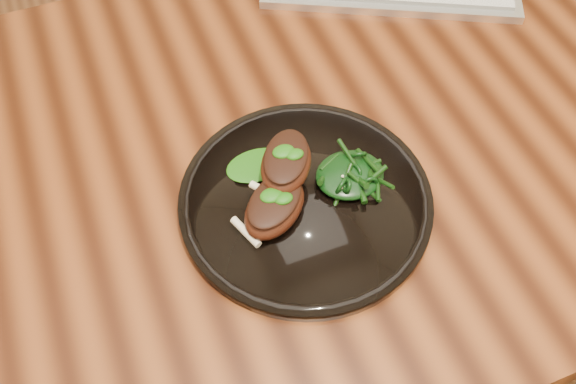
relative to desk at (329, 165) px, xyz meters
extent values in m
plane|color=#5A3119|center=(0.00, 0.00, -0.67)|extent=(4.00, 4.00, 0.00)
cube|color=black|center=(0.00, 0.00, 0.06)|extent=(1.60, 0.80, 0.04)
cylinder|color=#33160B|center=(0.74, 0.34, -0.31)|extent=(0.06, 0.06, 0.71)
cylinder|color=black|center=(-0.08, -0.10, 0.09)|extent=(0.31, 0.31, 0.02)
torus|color=black|center=(-0.08, -0.10, 0.09)|extent=(0.31, 0.31, 0.02)
cylinder|color=black|center=(-0.08, -0.10, 0.10)|extent=(0.20, 0.20, 0.00)
ellipsoid|color=#3F180C|center=(-0.13, -0.11, 0.12)|extent=(0.11, 0.11, 0.04)
ellipsoid|color=black|center=(-0.13, -0.11, 0.13)|extent=(0.10, 0.10, 0.01)
cylinder|color=beige|center=(-0.17, -0.13, 0.11)|extent=(0.02, 0.05, 0.01)
ellipsoid|color=#0E4707|center=(-0.13, -0.11, 0.14)|extent=(0.03, 0.02, 0.01)
ellipsoid|color=#3F180C|center=(-0.10, -0.07, 0.14)|extent=(0.10, 0.11, 0.04)
ellipsoid|color=black|center=(-0.10, -0.07, 0.15)|extent=(0.09, 0.10, 0.01)
cylinder|color=beige|center=(-0.13, -0.10, 0.13)|extent=(0.03, 0.04, 0.01)
ellipsoid|color=#0E4707|center=(-0.10, -0.07, 0.16)|extent=(0.03, 0.02, 0.01)
ellipsoid|color=#0E4707|center=(-0.12, -0.04, 0.10)|extent=(0.08, 0.05, 0.00)
ellipsoid|color=black|center=(-0.02, -0.10, 0.11)|extent=(0.09, 0.07, 0.02)
camera|label=1|loc=(-0.26, -0.50, 0.73)|focal=40.00mm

